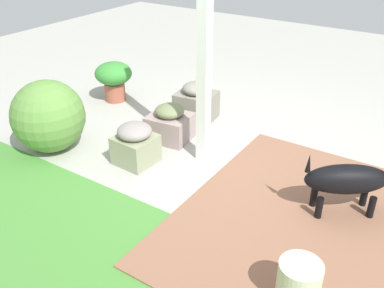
# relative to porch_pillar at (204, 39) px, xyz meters

# --- Properties ---
(ground_plane) EXTENTS (12.00, 12.00, 0.00)m
(ground_plane) POSITION_rel_porch_pillar_xyz_m (-0.18, -0.08, -1.22)
(ground_plane) COLOR #ACABA1
(brick_path) EXTENTS (1.80, 2.40, 0.02)m
(brick_path) POSITION_rel_porch_pillar_xyz_m (-1.18, 0.43, -1.21)
(brick_path) COLOR #8E6047
(brick_path) RESTS_ON ground
(porch_pillar) EXTENTS (0.11, 0.11, 2.44)m
(porch_pillar) POSITION_rel_porch_pillar_xyz_m (0.00, 0.00, 0.00)
(porch_pillar) COLOR white
(porch_pillar) RESTS_ON ground
(stone_planter_nearest) EXTENTS (0.49, 0.44, 0.46)m
(stone_planter_nearest) POSITION_rel_porch_pillar_xyz_m (0.56, -0.75, -1.01)
(stone_planter_nearest) COLOR gray
(stone_planter_nearest) RESTS_ON ground
(stone_planter_near) EXTENTS (0.49, 0.44, 0.40)m
(stone_planter_near) POSITION_rel_porch_pillar_xyz_m (0.52, -0.15, -1.04)
(stone_planter_near) COLOR gray
(stone_planter_near) RESTS_ON ground
(stone_planter_mid) EXTENTS (0.38, 0.38, 0.42)m
(stone_planter_mid) POSITION_rel_porch_pillar_xyz_m (0.51, 0.43, -1.01)
(stone_planter_mid) COLOR gray
(stone_planter_mid) RESTS_ON ground
(round_shrub) EXTENTS (0.75, 0.75, 0.75)m
(round_shrub) POSITION_rel_porch_pillar_xyz_m (1.42, 0.70, -0.85)
(round_shrub) COLOR #5D8C3E
(round_shrub) RESTS_ON ground
(terracotta_pot_broad) EXTENTS (0.47, 0.47, 0.51)m
(terracotta_pot_broad) POSITION_rel_porch_pillar_xyz_m (1.75, -0.63, -0.90)
(terracotta_pot_broad) COLOR #A2543E
(terracotta_pot_broad) RESTS_ON ground
(dog) EXTENTS (0.78, 0.61, 0.58)m
(dog) POSITION_rel_porch_pillar_xyz_m (-1.48, 0.09, -0.88)
(dog) COLOR black
(dog) RESTS_ON ground
(ceramic_urn) EXTENTS (0.28, 0.28, 0.33)m
(ceramic_urn) POSITION_rel_porch_pillar_xyz_m (-1.47, 1.22, -1.06)
(ceramic_urn) COLOR beige
(ceramic_urn) RESTS_ON ground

